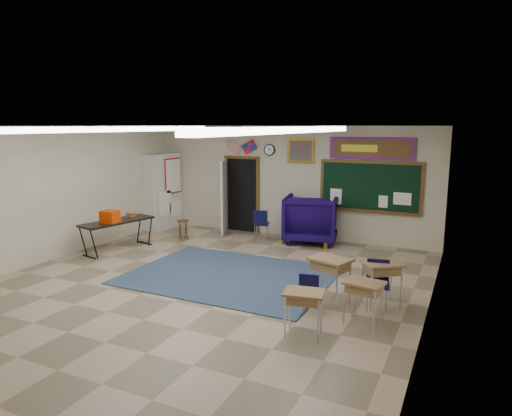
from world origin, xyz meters
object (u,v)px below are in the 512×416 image
at_px(student_desk_front_left, 330,278).
at_px(folding_table, 118,234).
at_px(student_desk_front_right, 382,281).
at_px(wooden_stool, 183,230).
at_px(wingback_armchair, 311,218).

xyz_separation_m(student_desk_front_left, folding_table, (-5.61, 1.02, -0.04)).
xyz_separation_m(student_desk_front_right, wooden_stool, (-5.60, 2.31, -0.15)).
relative_size(student_desk_front_left, wooden_stool, 1.52).
distance_m(folding_table, wooden_stool, 1.78).
xyz_separation_m(student_desk_front_left, student_desk_front_right, (0.82, 0.28, -0.03)).
relative_size(wingback_armchair, wooden_stool, 2.59).
relative_size(student_desk_front_right, wooden_stool, 1.49).
bearing_deg(student_desk_front_right, student_desk_front_left, 164.19).
bearing_deg(folding_table, wingback_armchair, 47.79).
height_order(wingback_armchair, student_desk_front_left, wingback_armchair).
bearing_deg(wingback_armchair, wooden_stool, 10.57).
relative_size(student_desk_front_left, folding_table, 0.42).
bearing_deg(student_desk_front_right, folding_table, 138.53).
bearing_deg(student_desk_front_right, wingback_armchair, 89.56).
xyz_separation_m(student_desk_front_right, folding_table, (-6.43, 0.73, -0.01)).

